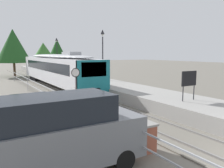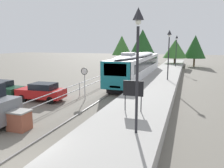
% 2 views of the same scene
% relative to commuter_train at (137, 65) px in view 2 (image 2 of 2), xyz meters
% --- Properties ---
extents(ground_plane, '(160.00, 160.00, 0.00)m').
position_rel_commuter_train_xyz_m(ground_plane, '(-3.00, 0.12, -2.14)').
color(ground_plane, '#6B665B').
extents(track_rails, '(3.20, 60.00, 0.14)m').
position_rel_commuter_train_xyz_m(track_rails, '(0.00, 0.12, -2.11)').
color(track_rails, '#6B665B').
rests_on(track_rails, ground).
extents(commuter_train, '(2.82, 18.97, 3.74)m').
position_rel_commuter_train_xyz_m(commuter_train, '(0.00, 0.00, 0.00)').
color(commuter_train, silver).
rests_on(commuter_train, track_rails).
extents(station_platform, '(3.90, 60.00, 0.90)m').
position_rel_commuter_train_xyz_m(station_platform, '(3.25, 0.12, -1.69)').
color(station_platform, '#999691').
rests_on(station_platform, ground).
extents(platform_lamp_near_end, '(0.34, 0.34, 5.35)m').
position_rel_commuter_train_xyz_m(platform_lamp_near_end, '(4.10, -18.96, 2.48)').
color(platform_lamp_near_end, '#232328').
rests_on(platform_lamp_near_end, station_platform).
extents(platform_lamp_mid_platform, '(0.34, 0.34, 5.35)m').
position_rel_commuter_train_xyz_m(platform_lamp_mid_platform, '(4.10, -3.25, 2.48)').
color(platform_lamp_mid_platform, '#232328').
rests_on(platform_lamp_mid_platform, station_platform).
extents(platform_lamp_far_end, '(0.34, 0.34, 5.35)m').
position_rel_commuter_train_xyz_m(platform_lamp_far_end, '(4.10, 12.47, 2.48)').
color(platform_lamp_far_end, '#232328').
rests_on(platform_lamp_far_end, station_platform).
extents(platform_notice_board, '(1.20, 0.08, 1.80)m').
position_rel_commuter_train_xyz_m(platform_notice_board, '(3.19, -15.77, 0.04)').
color(platform_notice_board, '#232328').
rests_on(platform_notice_board, station_platform).
extents(speed_limit_sign, '(0.61, 0.10, 2.81)m').
position_rel_commuter_train_xyz_m(speed_limit_sign, '(-2.20, -11.05, -0.02)').
color(speed_limit_sign, '#9EA0A5').
rests_on(speed_limit_sign, ground).
extents(brick_utility_cabinet, '(1.21, 0.99, 1.13)m').
position_rel_commuter_train_xyz_m(brick_utility_cabinet, '(-2.69, -18.51, -1.57)').
color(brick_utility_cabinet, brown).
rests_on(brick_utility_cabinet, ground).
extents(carpark_fence, '(0.06, 36.06, 1.25)m').
position_rel_commuter_train_xyz_m(carpark_fence, '(-3.30, -9.88, -1.24)').
color(carpark_fence, '#9EA0A5').
rests_on(carpark_fence, ground).
extents(parked_hatchback_red, '(4.09, 1.98, 1.53)m').
position_rel_commuter_train_xyz_m(parked_hatchback_red, '(-5.54, -12.50, -1.35)').
color(parked_hatchback_red, red).
rests_on(parked_hatchback_red, ground).
extents(parked_hatchback_dark_green, '(4.07, 1.92, 1.53)m').
position_rel_commuter_train_xyz_m(parked_hatchback_dark_green, '(-9.76, -12.67, -1.35)').
color(parked_hatchback_dark_green, '#143823').
rests_on(parked_hatchback_dark_green, ground).
extents(tree_behind_carpark, '(4.65, 4.65, 6.72)m').
position_rel_commuter_train_xyz_m(tree_behind_carpark, '(-8.93, 23.44, 2.29)').
color(tree_behind_carpark, brown).
rests_on(tree_behind_carpark, ground).
extents(tree_behind_station_far, '(4.50, 4.50, 6.63)m').
position_rel_commuter_train_xyz_m(tree_behind_station_far, '(7.39, 22.63, 2.07)').
color(tree_behind_station_far, brown).
rests_on(tree_behind_station_far, ground).
extents(tree_distant_left, '(4.80, 4.80, 5.68)m').
position_rel_commuter_train_xyz_m(tree_distant_left, '(3.58, 18.92, 1.69)').
color(tree_distant_left, brown).
rests_on(tree_distant_left, ground).
extents(tree_distant_centre, '(5.38, 5.38, 7.52)m').
position_rel_commuter_train_xyz_m(tree_distant_centre, '(-2.25, 14.60, 2.74)').
color(tree_distant_centre, brown).
rests_on(tree_distant_centre, ground).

